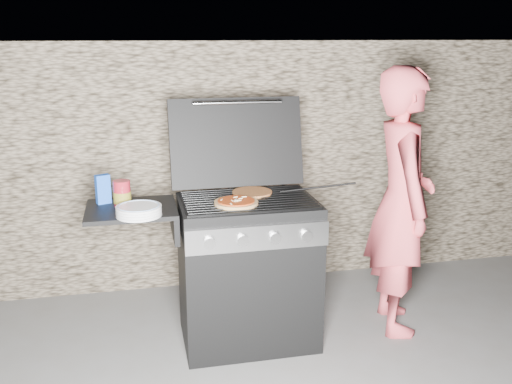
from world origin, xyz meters
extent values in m
plane|color=slate|center=(0.00, 0.00, 0.00)|extent=(50.00, 50.00, 0.00)
cube|color=gray|center=(0.00, 1.05, 0.90)|extent=(8.00, 0.35, 1.80)
cylinder|color=#B9773C|center=(0.05, 0.11, 0.92)|extent=(0.31, 0.31, 0.01)
cylinder|color=maroon|center=(-0.72, 0.04, 0.98)|extent=(0.11, 0.11, 0.15)
cube|color=blue|center=(-0.82, 0.12, 0.99)|extent=(0.09, 0.07, 0.17)
cylinder|color=silver|center=(-0.63, -0.17, 0.93)|extent=(0.27, 0.27, 0.06)
imported|color=#E14D55|center=(0.97, -0.01, 0.83)|extent=(0.51, 0.67, 1.67)
cylinder|color=black|center=(0.43, 0.00, 0.96)|extent=(0.42, 0.20, 0.09)
camera|label=1|loc=(-0.63, -3.14, 1.84)|focal=40.00mm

